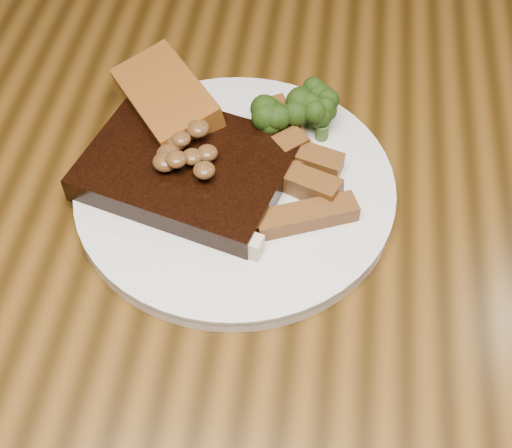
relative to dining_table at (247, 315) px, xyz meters
The scene contains 9 objects.
dining_table is the anchor object (origin of this frame).
chair_far 0.66m from the dining_table, 95.25° to the left, with size 0.47×0.47×0.94m.
plate 0.13m from the dining_table, 104.95° to the left, with size 0.30×0.30×0.01m, color silver.
steak 0.16m from the dining_table, 129.21° to the left, with size 0.18×0.14×0.03m, color black.
steak_bone 0.13m from the dining_table, 164.74° to the left, with size 0.17×0.02×0.02m, color beige.
mushroom_pile 0.18m from the dining_table, 129.89° to the left, with size 0.06×0.06×0.03m, color brown, non-canonical shape.
garlic_bread 0.22m from the dining_table, 123.07° to the left, with size 0.12×0.06×0.03m, color brown.
potato_wedges 0.15m from the dining_table, 67.83° to the left, with size 0.12×0.12×0.02m, color brown, non-canonical shape.
broccoli_cluster 0.20m from the dining_table, 77.25° to the left, with size 0.08×0.08×0.04m, color #23380C, non-canonical shape.
Camera 1 is at (0.06, -0.36, 1.27)m, focal length 50.00 mm.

